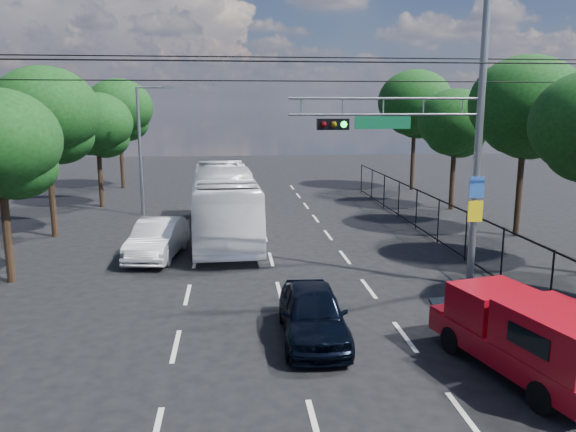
{
  "coord_description": "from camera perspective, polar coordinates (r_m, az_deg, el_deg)",
  "views": [
    {
      "loc": [
        -1.49,
        -9.61,
        6.01
      ],
      "look_at": [
        0.15,
        6.67,
        2.8
      ],
      "focal_mm": 35.0,
      "sensor_mm": 36.0,
      "label": 1
    }
  ],
  "objects": [
    {
      "name": "utility_wires",
      "position": [
        18.54,
        -1.16,
        14.88
      ],
      "size": [
        22.0,
        5.04,
        0.74
      ],
      "color": "black",
      "rests_on": "ground"
    },
    {
      "name": "tree_left_b",
      "position": [
        21.14,
        -27.23,
        6.01
      ],
      "size": [
        4.08,
        4.08,
        6.63
      ],
      "color": "black",
      "rests_on": "ground"
    },
    {
      "name": "fence_right",
      "position": [
        24.12,
        16.54,
        -1.28
      ],
      "size": [
        0.06,
        34.03,
        2.0
      ],
      "color": "black",
      "rests_on": "ground"
    },
    {
      "name": "ground",
      "position": [
        11.43,
        2.78,
        -20.63
      ],
      "size": [
        120.0,
        120.0,
        0.0
      ],
      "primitive_type": "plane",
      "color": "black",
      "rests_on": "ground"
    },
    {
      "name": "tree_left_c",
      "position": [
        27.9,
        -23.33,
        8.94
      ],
      "size": [
        4.8,
        4.8,
        7.8
      ],
      "color": "black",
      "rests_on": "ground"
    },
    {
      "name": "signal_mast",
      "position": [
        18.87,
        15.47,
        8.37
      ],
      "size": [
        6.43,
        0.39,
        9.5
      ],
      "color": "slate",
      "rests_on": "ground"
    },
    {
      "name": "red_pickup",
      "position": [
        13.91,
        23.1,
        -11.02
      ],
      "size": [
        2.9,
        5.23,
        1.85
      ],
      "color": "black",
      "rests_on": "ground"
    },
    {
      "name": "tree_right_e",
      "position": [
        41.74,
        12.79,
        10.73
      ],
      "size": [
        5.28,
        5.28,
        8.58
      ],
      "color": "black",
      "rests_on": "ground"
    },
    {
      "name": "tree_left_e",
      "position": [
        43.4,
        -16.75,
        10.0
      ],
      "size": [
        4.92,
        4.92,
        7.99
      ],
      "color": "black",
      "rests_on": "ground"
    },
    {
      "name": "tree_right_c",
      "position": [
        28.0,
        22.98,
        9.67
      ],
      "size": [
        5.1,
        5.1,
        8.29
      ],
      "color": "black",
      "rests_on": "ground"
    },
    {
      "name": "navy_hatchback",
      "position": [
        14.85,
        2.55,
        -9.85
      ],
      "size": [
        1.77,
        4.17,
        1.41
      ],
      "primitive_type": "imported",
      "rotation": [
        0.0,
        0.0,
        -0.03
      ],
      "color": "black",
      "rests_on": "ground"
    },
    {
      "name": "lane_markings",
      "position": [
        24.41,
        -2.07,
        -3.15
      ],
      "size": [
        6.12,
        38.0,
        0.01
      ],
      "color": "beige",
      "rests_on": "ground"
    },
    {
      "name": "tree_right_d",
      "position": [
        34.18,
        16.65,
        8.7
      ],
      "size": [
        4.32,
        4.32,
        7.02
      ],
      "color": "black",
      "rests_on": "ground"
    },
    {
      "name": "white_bus",
      "position": [
        26.29,
        -6.54,
        1.4
      ],
      "size": [
        3.24,
        11.71,
        3.23
      ],
      "primitive_type": "imported",
      "rotation": [
        0.0,
        0.0,
        0.05
      ],
      "color": "white",
      "rests_on": "ground"
    },
    {
      "name": "white_van",
      "position": [
        23.22,
        -13.1,
        -2.25
      ],
      "size": [
        2.24,
        4.82,
        1.53
      ],
      "primitive_type": "imported",
      "rotation": [
        0.0,
        0.0,
        -0.14
      ],
      "color": "silver",
      "rests_on": "ground"
    },
    {
      "name": "tree_left_d",
      "position": [
        35.54,
        -18.77,
        8.44
      ],
      "size": [
        4.2,
        4.2,
        6.83
      ],
      "color": "black",
      "rests_on": "ground"
    },
    {
      "name": "streetlight_left",
      "position": [
        32.05,
        -14.53,
        7.05
      ],
      "size": [
        2.09,
        0.22,
        7.08
      ],
      "color": "slate",
      "rests_on": "ground"
    }
  ]
}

